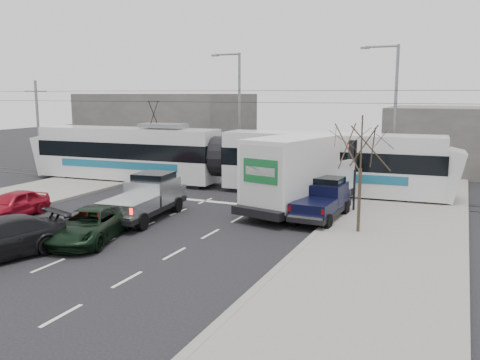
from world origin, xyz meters
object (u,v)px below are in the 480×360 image
at_px(street_lamp_near, 392,108).
at_px(silver_pickup, 147,197).
at_px(box_truck, 298,175).
at_px(tram, 221,158).
at_px(green_car, 89,225).
at_px(bare_tree, 361,148).
at_px(navy_pickup, 323,200).
at_px(traffic_signal, 353,160).
at_px(street_lamp_far, 237,106).
at_px(red_car, 13,204).

bearing_deg(street_lamp_near, silver_pickup, -127.97).
bearing_deg(street_lamp_near, box_truck, -112.09).
xyz_separation_m(tram, green_car, (0.29, -13.10, -1.29)).
relative_size(bare_tree, tram, 0.18).
distance_m(street_lamp_near, navy_pickup, 10.53).
bearing_deg(traffic_signal, street_lamp_far, 138.28).
bearing_deg(street_lamp_near, bare_tree, -88.58).
distance_m(green_car, red_car, 6.30).
bearing_deg(green_car, box_truck, 38.32).
bearing_deg(bare_tree, red_car, -166.75).
relative_size(street_lamp_far, green_car, 1.87).
bearing_deg(silver_pickup, traffic_signal, 23.60).
height_order(bare_tree, street_lamp_near, street_lamp_near).
relative_size(bare_tree, green_car, 1.04).
bearing_deg(traffic_signal, red_car, -152.51).
relative_size(silver_pickup, navy_pickup, 1.25).
distance_m(traffic_signal, street_lamp_far, 14.47).
bearing_deg(silver_pickup, box_truck, 26.99).
relative_size(street_lamp_far, silver_pickup, 1.50).
xyz_separation_m(bare_tree, red_car, (-16.10, -3.79, -3.12)).
xyz_separation_m(street_lamp_near, green_car, (-9.73, -16.95, -4.44)).
height_order(street_lamp_far, silver_pickup, street_lamp_far).
relative_size(street_lamp_near, street_lamp_far, 1.00).
bearing_deg(navy_pickup, bare_tree, -40.84).
distance_m(tram, red_car, 12.89).
relative_size(traffic_signal, street_lamp_far, 0.40).
height_order(bare_tree, red_car, bare_tree).
relative_size(street_lamp_near, green_car, 1.87).
xyz_separation_m(bare_tree, box_truck, (-3.71, 3.05, -1.86)).
distance_m(street_lamp_far, box_truck, 13.58).
bearing_deg(box_truck, street_lamp_far, 141.04).
bearing_deg(tram, green_car, -91.91).
height_order(bare_tree, street_lamp_far, street_lamp_far).
distance_m(street_lamp_near, street_lamp_far, 11.67).
xyz_separation_m(tram, navy_pickup, (8.22, -5.66, -0.98)).
distance_m(street_lamp_near, green_car, 20.05).
distance_m(street_lamp_near, box_truck, 9.65).
relative_size(traffic_signal, red_car, 0.92).
bearing_deg(street_lamp_far, navy_pickup, -49.89).
relative_size(street_lamp_far, navy_pickup, 1.87).
xyz_separation_m(traffic_signal, tram, (-9.18, 3.65, -0.78)).
xyz_separation_m(navy_pickup, red_car, (-14.01, -5.78, -0.31)).
bearing_deg(tram, street_lamp_near, 17.85).
height_order(street_lamp_near, green_car, street_lamp_near).
bearing_deg(traffic_signal, silver_pickup, -150.51).
height_order(green_car, red_car, green_car).
xyz_separation_m(bare_tree, traffic_signal, (-1.13, 4.00, -1.05)).
bearing_deg(box_truck, green_car, -113.19).
bearing_deg(bare_tree, box_truck, 140.58).
xyz_separation_m(bare_tree, tram, (-10.31, 7.65, -1.83)).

